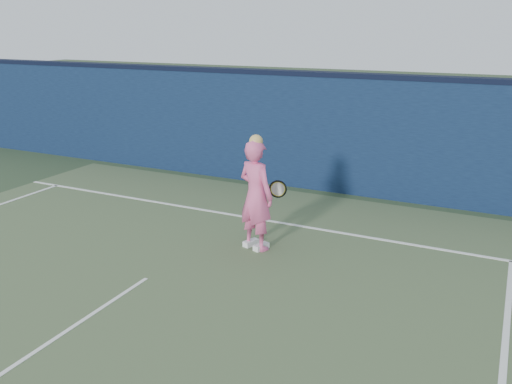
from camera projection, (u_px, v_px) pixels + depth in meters
The scene contains 6 objects.
ground at pixel (100, 310), 7.06m from camera, with size 80.00×80.00×0.00m, color #374A2D.
backstop_wall at pixel (291, 131), 12.28m from camera, with size 24.00×0.40×2.50m, color #0C1935.
wall_cap at pixel (292, 73), 11.90m from camera, with size 24.00×0.42×0.10m, color black.
player at pixel (256, 195), 8.77m from camera, with size 0.78×0.63×1.92m.
racket at pixel (276, 189), 9.11m from camera, with size 0.58×0.15×0.31m.
court_lines at pixel (82, 321), 6.78m from camera, with size 11.00×12.04×0.01m.
Camera 1 is at (4.59, -4.77, 3.56)m, focal length 38.00 mm.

